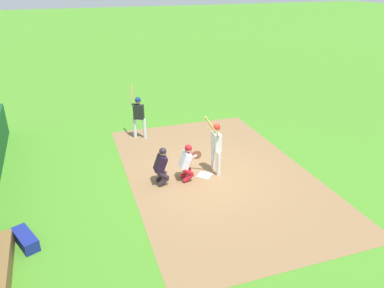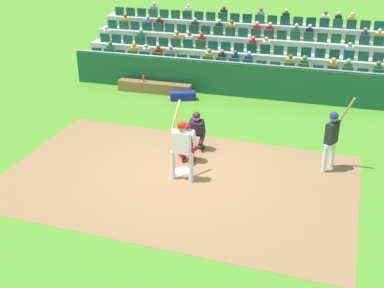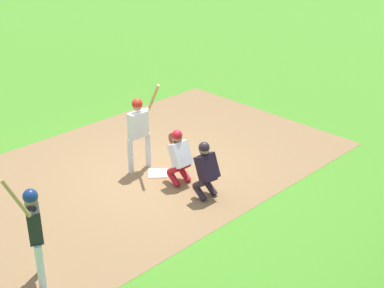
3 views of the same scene
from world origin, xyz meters
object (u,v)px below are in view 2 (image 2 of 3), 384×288
(home_plate_marker, at_px, (182,171))
(home_plate_umpire, at_px, (197,129))
(on_deck_batter, at_px, (332,134))
(catcher_crouching, at_px, (187,140))
(batter_at_plate, at_px, (181,144))
(water_bottle_on_bench, at_px, (143,78))
(dugout_bench, at_px, (155,88))
(equipment_duffel_bag, at_px, (183,96))

(home_plate_marker, distance_m, home_plate_umpire, 1.65)
(home_plate_marker, relative_size, on_deck_batter, 0.20)
(catcher_crouching, xyz_separation_m, home_plate_umpire, (-0.07, -0.86, -0.01))
(batter_at_plate, bearing_deg, home_plate_marker, -75.11)
(home_plate_marker, height_order, on_deck_batter, on_deck_batter)
(batter_at_plate, bearing_deg, on_deck_batter, -155.80)
(batter_at_plate, bearing_deg, home_plate_umpire, -87.05)
(catcher_crouching, bearing_deg, water_bottle_on_bench, -57.75)
(water_bottle_on_bench, bearing_deg, batter_at_plate, 118.83)
(on_deck_batter, bearing_deg, dugout_bench, -34.32)
(home_plate_umpire, bearing_deg, home_plate_marker, 89.17)
(home_plate_marker, bearing_deg, batter_at_plate, 104.89)
(water_bottle_on_bench, bearing_deg, on_deck_batter, 147.44)
(home_plate_marker, height_order, equipment_duffel_bag, equipment_duffel_bag)
(home_plate_marker, relative_size, equipment_duffel_bag, 0.45)
(home_plate_marker, bearing_deg, equipment_duffel_bag, -73.51)
(equipment_duffel_bag, distance_m, on_deck_batter, 7.19)
(dugout_bench, height_order, water_bottle_on_bench, water_bottle_on_bench)
(water_bottle_on_bench, relative_size, equipment_duffel_bag, 0.28)
(catcher_crouching, xyz_separation_m, equipment_duffel_bag, (1.61, -4.96, -0.56))
(home_plate_umpire, xyz_separation_m, on_deck_batter, (-3.99, 0.21, 0.40))
(batter_at_plate, relative_size, equipment_duffel_bag, 2.23)
(home_plate_marker, xyz_separation_m, catcher_crouching, (0.05, -0.64, 0.70))
(batter_at_plate, relative_size, home_plate_umpire, 1.69)
(equipment_duffel_bag, relative_size, on_deck_batter, 0.45)
(batter_at_plate, relative_size, dugout_bench, 0.72)
(catcher_crouching, xyz_separation_m, on_deck_batter, (-4.06, -0.65, 0.39))
(water_bottle_on_bench, height_order, on_deck_batter, on_deck_batter)
(dugout_bench, height_order, on_deck_batter, on_deck_batter)
(home_plate_marker, xyz_separation_m, dugout_bench, (3.01, -6.08, 0.20))
(home_plate_umpire, xyz_separation_m, equipment_duffel_bag, (1.68, -4.11, -0.55))
(batter_at_plate, relative_size, catcher_crouching, 1.69)
(catcher_crouching, distance_m, home_plate_umpire, 0.86)
(batter_at_plate, distance_m, home_plate_umpire, 2.01)
(dugout_bench, xyz_separation_m, water_bottle_on_bench, (0.46, 0.02, 0.36))
(dugout_bench, bearing_deg, home_plate_marker, 116.34)
(equipment_duffel_bag, bearing_deg, catcher_crouching, 86.35)
(batter_at_plate, height_order, on_deck_batter, on_deck_batter)
(home_plate_marker, distance_m, dugout_bench, 6.78)
(batter_at_plate, relative_size, water_bottle_on_bench, 8.01)
(batter_at_plate, height_order, equipment_duffel_bag, batter_at_plate)
(water_bottle_on_bench, xyz_separation_m, on_deck_batter, (-7.48, 4.77, 0.53))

